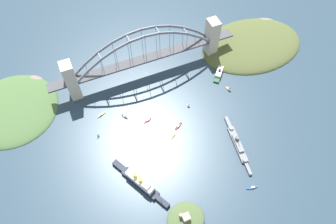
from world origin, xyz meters
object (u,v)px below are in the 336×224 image
at_px(small_boat_0, 101,115).
at_px(small_boat_2, 178,126).
at_px(small_boat_7, 173,136).
at_px(seaplane_taxiing_near_bridge, 150,56).
at_px(naval_cruiser, 237,144).
at_px(harbor_ferry_steamer, 219,73).
at_px(small_boat_3, 189,105).
at_px(harbor_arch_bridge, 145,57).
at_px(small_boat_6, 148,120).
at_px(small_boat_4, 230,88).
at_px(small_boat_8, 252,188).
at_px(ocean_liner, 140,182).
at_px(small_boat_1, 124,117).
at_px(small_boat_5, 98,135).
at_px(fort_island_mid_harbor, 186,219).

height_order(small_boat_0, small_boat_2, small_boat_2).
relative_size(small_boat_2, small_boat_7, 1.53).
relative_size(seaplane_taxiing_near_bridge, small_boat_0, 0.74).
relative_size(naval_cruiser, harbor_ferry_steamer, 2.57).
distance_m(harbor_ferry_steamer, small_boat_0, 176.62).
relative_size(harbor_ferry_steamer, small_boat_3, 4.62).
relative_size(naval_cruiser, seaplane_taxiing_near_bridge, 9.35).
bearing_deg(harbor_arch_bridge, small_boat_6, 70.68).
relative_size(harbor_ferry_steamer, small_boat_4, 2.97).
distance_m(small_boat_3, small_boat_4, 64.30).
relative_size(seaplane_taxiing_near_bridge, small_boat_8, 0.67).
bearing_deg(small_boat_7, small_boat_3, -137.59).
height_order(ocean_liner, small_boat_4, ocean_liner).
xyz_separation_m(small_boat_4, small_boat_7, (101.14, 37.20, -4.19)).
bearing_deg(harbor_ferry_steamer, small_boat_8, 74.47).
bearing_deg(harbor_ferry_steamer, seaplane_taxiing_near_bridge, -40.81).
height_order(seaplane_taxiing_near_bridge, small_boat_4, small_boat_4).
bearing_deg(small_boat_0, small_boat_6, 149.25).
distance_m(naval_cruiser, small_boat_1, 148.33).
relative_size(small_boat_1, small_boat_3, 1.34).
bearing_deg(small_boat_3, small_boat_2, 42.62).
height_order(small_boat_1, small_boat_2, small_boat_2).
distance_m(naval_cruiser, harbor_ferry_steamer, 115.83).
bearing_deg(naval_cruiser, small_boat_1, -39.12).
distance_m(naval_cruiser, small_boat_0, 178.90).
bearing_deg(seaplane_taxiing_near_bridge, small_boat_1, 51.45).
bearing_deg(harbor_arch_bridge, small_boat_8, 103.33).
bearing_deg(naval_cruiser, ocean_liner, 0.40).
height_order(harbor_arch_bridge, small_boat_7, harbor_arch_bridge).
height_order(small_boat_3, small_boat_7, small_boat_3).
height_order(harbor_arch_bridge, harbor_ferry_steamer, harbor_arch_bridge).
distance_m(small_boat_1, small_boat_5, 42.24).
height_order(small_boat_0, small_boat_5, small_boat_5).
bearing_deg(small_boat_7, ocean_liner, 35.56).
height_order(small_boat_1, small_boat_7, small_boat_1).
bearing_deg(small_boat_1, small_boat_6, 145.92).
relative_size(small_boat_0, small_boat_6, 1.03).
bearing_deg(small_boat_3, harbor_ferry_steamer, -151.68).
bearing_deg(small_boat_6, ocean_liner, 63.13).
xyz_separation_m(fort_island_mid_harbor, small_boat_3, (-66.43, -134.19, -1.46)).
distance_m(seaplane_taxiing_near_bridge, small_boat_8, 237.43).
height_order(naval_cruiser, small_boat_7, naval_cruiser).
xyz_separation_m(fort_island_mid_harbor, small_boat_7, (-29.48, -100.43, -3.93)).
relative_size(harbor_ferry_steamer, small_boat_0, 2.67).
distance_m(harbor_arch_bridge, small_boat_4, 123.71).
xyz_separation_m(ocean_liner, small_boat_0, (14.76, -108.79, -4.90)).
height_order(small_boat_0, small_boat_7, small_boat_0).
relative_size(small_boat_0, small_boat_7, 1.50).
bearing_deg(harbor_ferry_steamer, small_boat_6, 15.81).
bearing_deg(fort_island_mid_harbor, harbor_arch_bridge, -99.50).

